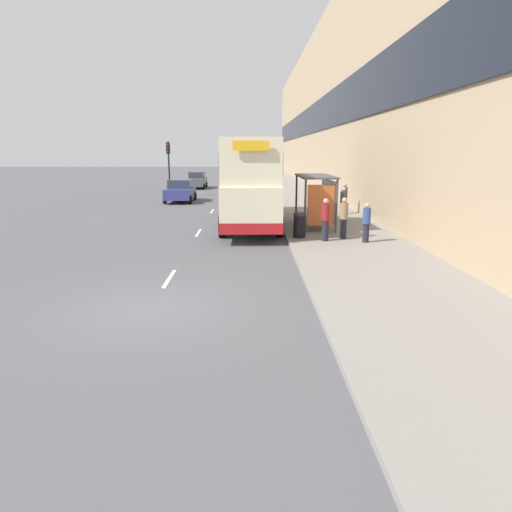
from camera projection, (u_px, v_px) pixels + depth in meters
The scene contains 23 objects.
ground_plane at pixel (150, 309), 11.08m from camera, with size 220.00×220.00×0.00m, color #515156.
pavement at pixel (288, 187), 48.68m from camera, with size 5.00×93.00×0.14m.
terrace_facade at pixel (328, 111), 46.99m from camera, with size 3.10×93.00×15.75m.
lane_mark_0 at pixel (170, 278), 13.71m from camera, with size 0.12×2.00×0.01m.
lane_mark_1 at pixel (199, 233), 21.47m from camera, with size 0.12×2.00×0.01m.
lane_mark_2 at pixel (212, 211), 29.23m from camera, with size 0.12×2.00×0.01m.
lane_mark_3 at pixel (220, 199), 36.99m from camera, with size 0.12×2.00×0.01m.
lane_mark_4 at pixel (225, 191), 44.75m from camera, with size 0.12×2.00×0.01m.
lane_mark_5 at pixel (229, 185), 52.52m from camera, with size 0.12×2.00×0.01m.
lane_mark_6 at pixel (231, 181), 60.28m from camera, with size 0.12×2.00×0.01m.
lane_mark_7 at pixel (234, 177), 68.04m from camera, with size 0.12×2.00×0.01m.
lane_mark_8 at pixel (235, 175), 75.80m from camera, with size 0.12×2.00×0.01m.
bus_shelter at pixel (320, 191), 21.83m from camera, with size 1.60×4.20×2.48m.
double_decker_bus_near at pixel (251, 181), 23.20m from camera, with size 2.85×11.12×4.30m.
car_0 at pixel (180, 191), 34.74m from camera, with size 2.09×4.43×1.67m.
car_1 at pixel (197, 180), 47.67m from camera, with size 1.91×4.56×1.70m.
pedestrian_at_shelter at pixel (344, 218), 19.21m from camera, with size 0.34×0.34×1.72m.
pedestrian_1 at pixel (343, 204), 23.92m from camera, with size 0.36×0.36×1.80m.
pedestrian_2 at pixel (344, 198), 26.91m from camera, with size 0.35×0.35×1.78m.
pedestrian_3 at pixel (325, 219), 18.63m from camera, with size 0.34×0.34×1.74m.
pedestrian_4 at pixel (366, 222), 18.36m from camera, with size 0.32×0.32×1.59m.
litter_bin at pixel (300, 225), 19.46m from camera, with size 0.55×0.55×1.05m.
traffic_light_far_kerb at pixel (169, 160), 38.29m from camera, with size 0.30×0.32×4.59m.
Camera 1 is at (2.43, -10.55, 3.72)m, focal length 32.00 mm.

